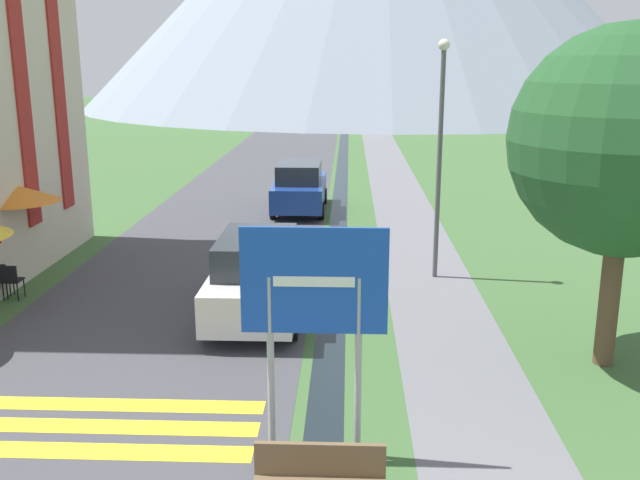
{
  "coord_description": "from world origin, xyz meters",
  "views": [
    {
      "loc": [
        1.53,
        -5.48,
        5.43
      ],
      "look_at": [
        0.91,
        10.0,
        1.49
      ],
      "focal_mm": 40.0,
      "sensor_mm": 36.0,
      "label": 1
    }
  ],
  "objects_px": {
    "parked_car_far": "(300,187)",
    "cafe_chair_far_right": "(0,277)",
    "road_sign": "(314,305)",
    "cafe_chair_far_left": "(11,279)",
    "tree_by_path": "(626,142)",
    "cafe_umbrella_rear_orange": "(16,193)",
    "streetlamp": "(440,142)",
    "parked_car_near": "(258,275)"
  },
  "relations": [
    {
      "from": "parked_car_far",
      "to": "cafe_chair_far_right",
      "type": "bearing_deg",
      "value": -121.96
    },
    {
      "from": "road_sign",
      "to": "cafe_chair_far_left",
      "type": "height_order",
      "value": "road_sign"
    },
    {
      "from": "tree_by_path",
      "to": "road_sign",
      "type": "bearing_deg",
      "value": -146.92
    },
    {
      "from": "road_sign",
      "to": "tree_by_path",
      "type": "xyz_separation_m",
      "value": [
        5.16,
        3.36,
        1.82
      ]
    },
    {
      "from": "cafe_chair_far_left",
      "to": "cafe_umbrella_rear_orange",
      "type": "height_order",
      "value": "cafe_umbrella_rear_orange"
    },
    {
      "from": "streetlamp",
      "to": "parked_car_near",
      "type": "bearing_deg",
      "value": -144.35
    },
    {
      "from": "cafe_chair_far_left",
      "to": "tree_by_path",
      "type": "xyz_separation_m",
      "value": [
        12.49,
        -3.04,
        3.55
      ]
    },
    {
      "from": "cafe_chair_far_right",
      "to": "cafe_chair_far_left",
      "type": "height_order",
      "value": "same"
    },
    {
      "from": "cafe_chair_far_right",
      "to": "cafe_chair_far_left",
      "type": "xyz_separation_m",
      "value": [
        0.31,
        -0.12,
        0.0
      ]
    },
    {
      "from": "parked_car_far",
      "to": "cafe_umbrella_rear_orange",
      "type": "xyz_separation_m",
      "value": [
        -6.34,
        -8.82,
        1.34
      ]
    },
    {
      "from": "cafe_umbrella_rear_orange",
      "to": "road_sign",
      "type": "bearing_deg",
      "value": -45.45
    },
    {
      "from": "parked_car_near",
      "to": "tree_by_path",
      "type": "xyz_separation_m",
      "value": [
        6.65,
        -2.28,
        3.15
      ]
    },
    {
      "from": "tree_by_path",
      "to": "parked_car_far",
      "type": "bearing_deg",
      "value": 116.12
    },
    {
      "from": "road_sign",
      "to": "tree_by_path",
      "type": "relative_size",
      "value": 0.55
    },
    {
      "from": "parked_car_near",
      "to": "streetlamp",
      "type": "height_order",
      "value": "streetlamp"
    },
    {
      "from": "cafe_chair_far_right",
      "to": "streetlamp",
      "type": "distance_m",
      "value": 10.93
    },
    {
      "from": "parked_car_near",
      "to": "cafe_chair_far_right",
      "type": "height_order",
      "value": "parked_car_near"
    },
    {
      "from": "road_sign",
      "to": "parked_car_near",
      "type": "xyz_separation_m",
      "value": [
        -1.49,
        5.64,
        -1.34
      ]
    },
    {
      "from": "cafe_umbrella_rear_orange",
      "to": "tree_by_path",
      "type": "distance_m",
      "value": 13.7
    },
    {
      "from": "parked_car_far",
      "to": "streetlamp",
      "type": "height_order",
      "value": "streetlamp"
    },
    {
      "from": "parked_car_far",
      "to": "tree_by_path",
      "type": "xyz_separation_m",
      "value": [
        6.5,
        -13.25,
        3.15
      ]
    },
    {
      "from": "road_sign",
      "to": "parked_car_far",
      "type": "distance_m",
      "value": 16.72
    },
    {
      "from": "parked_car_far",
      "to": "tree_by_path",
      "type": "height_order",
      "value": "tree_by_path"
    },
    {
      "from": "parked_car_near",
      "to": "parked_car_far",
      "type": "distance_m",
      "value": 10.97
    },
    {
      "from": "cafe_chair_far_right",
      "to": "streetlamp",
      "type": "xyz_separation_m",
      "value": [
        10.32,
        2.11,
        2.93
      ]
    },
    {
      "from": "parked_car_near",
      "to": "road_sign",
      "type": "bearing_deg",
      "value": -75.22
    },
    {
      "from": "cafe_chair_far_left",
      "to": "parked_car_near",
      "type": "bearing_deg",
      "value": -7.66
    },
    {
      "from": "parked_car_far",
      "to": "cafe_umbrella_rear_orange",
      "type": "height_order",
      "value": "cafe_umbrella_rear_orange"
    },
    {
      "from": "road_sign",
      "to": "cafe_chair_far_left",
      "type": "distance_m",
      "value": 9.89
    },
    {
      "from": "parked_car_near",
      "to": "streetlamp",
      "type": "relative_size",
      "value": 0.78
    },
    {
      "from": "cafe_chair_far_right",
      "to": "cafe_umbrella_rear_orange",
      "type": "distance_m",
      "value": 2.15
    },
    {
      "from": "cafe_chair_far_right",
      "to": "cafe_umbrella_rear_orange",
      "type": "bearing_deg",
      "value": 83.69
    },
    {
      "from": "parked_car_far",
      "to": "cafe_chair_far_right",
      "type": "relative_size",
      "value": 5.28
    },
    {
      "from": "streetlamp",
      "to": "tree_by_path",
      "type": "xyz_separation_m",
      "value": [
        2.48,
        -5.28,
        0.62
      ]
    },
    {
      "from": "tree_by_path",
      "to": "parked_car_near",
      "type": "bearing_deg",
      "value": 161.05
    },
    {
      "from": "cafe_umbrella_rear_orange",
      "to": "parked_car_near",
      "type": "bearing_deg",
      "value": -19.18
    },
    {
      "from": "cafe_chair_far_right",
      "to": "tree_by_path",
      "type": "bearing_deg",
      "value": -21.97
    },
    {
      "from": "parked_car_near",
      "to": "cafe_chair_far_left",
      "type": "xyz_separation_m",
      "value": [
        -5.84,
        0.76,
        -0.4
      ]
    },
    {
      "from": "cafe_chair_far_left",
      "to": "cafe_umbrella_rear_orange",
      "type": "distance_m",
      "value": 2.25
    },
    {
      "from": "road_sign",
      "to": "streetlamp",
      "type": "xyz_separation_m",
      "value": [
        2.68,
        8.64,
        1.2
      ]
    },
    {
      "from": "parked_car_far",
      "to": "cafe_chair_far_left",
      "type": "xyz_separation_m",
      "value": [
        -5.99,
        -10.21,
        -0.4
      ]
    },
    {
      "from": "parked_car_near",
      "to": "streetlamp",
      "type": "xyz_separation_m",
      "value": [
        4.17,
        2.99,
        2.53
      ]
    }
  ]
}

